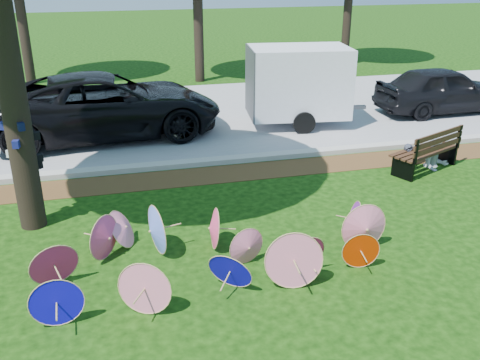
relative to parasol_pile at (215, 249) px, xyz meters
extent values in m
plane|color=black|center=(0.20, -0.72, -0.37)|extent=(90.00, 90.00, 0.00)
cube|color=#472D16|center=(0.20, 3.78, -0.36)|extent=(90.00, 1.00, 0.01)
cube|color=#B7B5AD|center=(0.20, 4.48, -0.31)|extent=(90.00, 0.30, 0.12)
cube|color=gray|center=(0.20, 8.63, -0.36)|extent=(90.00, 8.00, 0.01)
cylinder|color=black|center=(-2.85, 2.24, 2.33)|extent=(0.44, 0.44, 5.40)
cone|color=#D22661|center=(1.22, -0.43, -0.01)|extent=(0.74, 0.38, 0.71)
cone|color=pink|center=(-1.10, -0.77, 0.01)|extent=(0.76, 0.48, 0.76)
cone|color=#1009CF|center=(-2.24, -0.78, -0.01)|extent=(0.71, 0.15, 0.71)
cone|color=pink|center=(2.45, -0.01, 0.03)|extent=(0.81, 0.18, 0.80)
cone|color=pink|center=(1.01, -0.65, 0.06)|extent=(0.89, 0.38, 0.87)
cone|color=#1009CF|center=(0.11, -0.56, -0.03)|extent=(0.74, 0.68, 0.67)
cone|color=#EA3E70|center=(-1.58, 0.74, 0.00)|extent=(0.51, 0.66, 0.73)
cone|color=pink|center=(-1.30, 1.12, -0.03)|extent=(0.61, 0.77, 0.63)
cone|color=pink|center=(0.51, 0.04, -0.07)|extent=(0.60, 0.25, 0.60)
cone|color=#EA3E70|center=(0.09, 0.70, -0.03)|extent=(0.22, 0.69, 0.69)
cone|color=#5F7CF1|center=(-0.85, 0.73, 0.04)|extent=(0.33, 0.82, 0.82)
cone|color=#BD2800|center=(2.16, -0.45, -0.07)|extent=(0.60, 0.19, 0.60)
cone|color=#D22661|center=(-2.34, 0.18, -0.01)|extent=(0.77, 0.49, 0.72)
cone|color=purple|center=(2.55, 0.48, -0.05)|extent=(0.38, 0.68, 0.64)
imported|color=black|center=(-1.43, 7.20, 0.46)|extent=(6.17, 3.18, 1.66)
imported|color=black|center=(8.54, 7.14, 0.33)|extent=(4.15, 1.74, 1.40)
cube|color=white|center=(3.81, 6.98, 0.87)|extent=(2.87, 2.02, 2.48)
imported|color=#353A48|center=(5.00, 3.03, 0.21)|extent=(0.48, 0.38, 1.16)
imported|color=#B8B8C2|center=(5.70, 3.03, 0.30)|extent=(0.67, 0.53, 1.34)
cylinder|color=black|center=(-4.12, 14.50, 2.13)|extent=(0.36, 0.36, 5.00)
cylinder|color=black|center=(2.14, 13.37, 2.13)|extent=(0.36, 0.36, 5.00)
cylinder|color=black|center=(8.93, 15.12, 2.13)|extent=(0.36, 0.36, 5.00)
camera|label=1|loc=(-1.35, -6.89, 4.05)|focal=40.00mm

